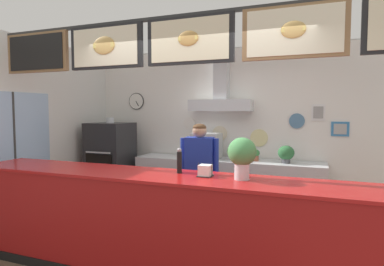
# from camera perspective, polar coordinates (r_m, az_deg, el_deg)

# --- Properties ---
(ground_plane) EXTENTS (6.84, 6.84, 0.00)m
(ground_plane) POSITION_cam_1_polar(r_m,az_deg,el_deg) (4.09, 0.82, -21.03)
(ground_plane) COLOR brown
(back_wall_assembly) EXTENTS (5.70, 2.59, 2.82)m
(back_wall_assembly) POSITION_cam_1_polar(r_m,az_deg,el_deg) (5.69, 7.91, 1.80)
(back_wall_assembly) COLOR #9E9E99
(back_wall_assembly) RESTS_ON ground_plane
(left_wall_with_window) EXTENTS (0.15, 4.49, 2.82)m
(left_wall_with_window) POSITION_cam_1_polar(r_m,az_deg,el_deg) (5.40, -28.81, 0.09)
(left_wall_with_window) COLOR silver
(left_wall_with_window) RESTS_ON ground_plane
(service_counter) EXTENTS (5.02, 0.69, 1.07)m
(service_counter) POSITION_cam_1_polar(r_m,az_deg,el_deg) (3.45, -2.14, -16.22)
(service_counter) COLOR maroon
(service_counter) RESTS_ON ground_plane
(back_prep_counter) EXTENTS (3.18, 0.60, 0.90)m
(back_prep_counter) POSITION_cam_1_polar(r_m,az_deg,el_deg) (5.66, 5.97, -9.16)
(back_prep_counter) COLOR silver
(back_prep_counter) RESTS_ON ground_plane
(pizza_oven) EXTENTS (0.71, 0.73, 1.59)m
(pizza_oven) POSITION_cam_1_polar(r_m,az_deg,el_deg) (6.22, -13.96, -5.15)
(pizza_oven) COLOR #232326
(pizza_oven) RESTS_ON ground_plane
(shop_worker) EXTENTS (0.54, 0.27, 1.55)m
(shop_worker) POSITION_cam_1_polar(r_m,az_deg,el_deg) (4.54, 1.30, -7.30)
(shop_worker) COLOR #232328
(shop_worker) RESTS_ON ground_plane
(espresso_machine) EXTENTS (0.47, 0.47, 0.44)m
(espresso_machine) POSITION_cam_1_polar(r_m,az_deg,el_deg) (5.62, 2.50, -2.29)
(espresso_machine) COLOR #B7BABF
(espresso_machine) RESTS_ON back_prep_counter
(potted_rosemary) EXTENTS (0.13, 0.13, 0.19)m
(potted_rosemary) POSITION_cam_1_polar(r_m,az_deg,el_deg) (5.46, 11.03, -3.71)
(potted_rosemary) COLOR #9E563D
(potted_rosemary) RESTS_ON back_prep_counter
(potted_oregano) EXTENTS (0.23, 0.23, 0.25)m
(potted_oregano) POSITION_cam_1_polar(r_m,az_deg,el_deg) (5.50, 7.28, -3.29)
(potted_oregano) COLOR beige
(potted_oregano) RESTS_ON back_prep_counter
(potted_sage) EXTENTS (0.25, 0.25, 0.28)m
(potted_sage) POSITION_cam_1_polar(r_m,az_deg,el_deg) (5.34, 16.06, -3.43)
(potted_sage) COLOR #4C4C51
(potted_sage) RESTS_ON back_prep_counter
(pepper_grinder) EXTENTS (0.05, 0.05, 0.26)m
(pepper_grinder) POSITION_cam_1_polar(r_m,az_deg,el_deg) (3.42, -2.21, -4.85)
(pepper_grinder) COLOR black
(pepper_grinder) RESTS_ON service_counter
(napkin_holder) EXTENTS (0.15, 0.14, 0.13)m
(napkin_holder) POSITION_cam_1_polar(r_m,az_deg,el_deg) (3.26, 2.32, -6.63)
(napkin_holder) COLOR #262628
(napkin_holder) RESTS_ON service_counter
(basil_vase) EXTENTS (0.27, 0.27, 0.40)m
(basil_vase) POSITION_cam_1_polar(r_m,az_deg,el_deg) (3.13, 8.70, -3.88)
(basil_vase) COLOR silver
(basil_vase) RESTS_ON service_counter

